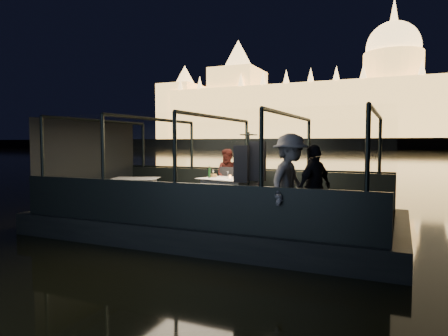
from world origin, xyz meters
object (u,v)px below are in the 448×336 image
at_px(chair_port_right, 248,189).
at_px(wine_bottle, 209,172).
at_px(person_man_maroon, 228,176).
at_px(chair_port_left, 224,188).
at_px(dining_table_aft, 136,188).
at_px(coat_stand, 249,182).
at_px(person_woman_coral, 251,177).
at_px(passenger_stripe, 290,188).
at_px(dining_table_central, 229,193).
at_px(passenger_dark, 314,187).

relative_size(chair_port_right, wine_bottle, 3.01).
bearing_deg(person_man_maroon, chair_port_right, -34.62).
relative_size(chair_port_left, person_man_maroon, 0.66).
distance_m(dining_table_aft, chair_port_right, 3.29).
bearing_deg(person_man_maroon, coat_stand, -66.82).
relative_size(person_woman_coral, passenger_stripe, 0.87).
bearing_deg(chair_port_right, person_man_maroon, 150.95).
xyz_separation_m(dining_table_central, coat_stand, (1.30, -2.04, 0.51)).
bearing_deg(dining_table_aft, passenger_stripe, -22.98).
bearing_deg(dining_table_central, passenger_dark, -36.53).
xyz_separation_m(person_woman_coral, passenger_dark, (2.31, -2.84, 0.10)).
bearing_deg(chair_port_left, person_man_maroon, 100.62).
bearing_deg(wine_bottle, chair_port_left, 70.42).
xyz_separation_m(passenger_dark, wine_bottle, (-3.14, 1.89, 0.06)).
bearing_deg(coat_stand, dining_table_central, 122.56).
bearing_deg(wine_bottle, dining_table_central, 3.03).
height_order(chair_port_right, passenger_stripe, passenger_stripe).
xyz_separation_m(coat_stand, wine_bottle, (-1.86, 2.01, 0.02)).
relative_size(dining_table_aft, coat_stand, 0.67).
xyz_separation_m(person_woman_coral, wine_bottle, (-0.83, -0.95, 0.17)).
height_order(person_man_maroon, wine_bottle, person_man_maroon).
bearing_deg(chair_port_left, passenger_dark, -33.37).
bearing_deg(dining_table_central, chair_port_right, 55.98).
bearing_deg(passenger_stripe, chair_port_right, 44.85).
distance_m(dining_table_central, dining_table_aft, 2.91).
bearing_deg(chair_port_right, passenger_dark, -48.39).
bearing_deg(coat_stand, wine_bottle, 132.72).
xyz_separation_m(person_man_maroon, wine_bottle, (-0.16, -0.90, 0.17)).
bearing_deg(chair_port_right, wine_bottle, -150.92).
xyz_separation_m(passenger_stripe, wine_bottle, (-2.76, 2.19, 0.06)).
relative_size(passenger_dark, wine_bottle, 5.12).
height_order(coat_stand, passenger_dark, coat_stand).
relative_size(coat_stand, passenger_dark, 1.14).
xyz_separation_m(chair_port_left, coat_stand, (1.67, -2.55, 0.45)).
distance_m(person_woman_coral, wine_bottle, 1.27).
distance_m(person_woman_coral, passenger_stripe, 3.69).
xyz_separation_m(dining_table_central, passenger_stripe, (2.20, -2.22, 0.47)).
relative_size(chair_port_right, passenger_stripe, 0.52).
relative_size(coat_stand, passenger_stripe, 1.02).
bearing_deg(dining_table_aft, coat_stand, -25.23).
xyz_separation_m(person_woman_coral, person_man_maroon, (-0.67, -0.05, 0.00)).
bearing_deg(person_woman_coral, dining_table_aft, -166.56).
relative_size(coat_stand, wine_bottle, 5.86).
bearing_deg(passenger_stripe, coat_stand, 88.84).
distance_m(dining_table_aft, passenger_dark, 5.82).
height_order(dining_table_central, passenger_dark, passenger_dark).
height_order(coat_stand, person_man_maroon, coat_stand).
height_order(dining_table_aft, person_woman_coral, person_woman_coral).
height_order(person_woman_coral, wine_bottle, person_woman_coral).
distance_m(person_man_maroon, passenger_dark, 4.08).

